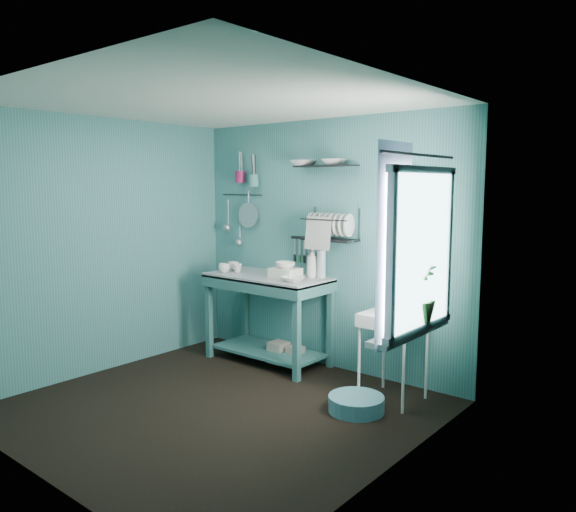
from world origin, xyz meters
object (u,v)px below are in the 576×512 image
Objects in this scene: work_counter at (268,319)px; mug_mid at (237,268)px; storage_tin_large at (279,352)px; storage_tin_small at (295,356)px; mug_left at (224,268)px; colander at (248,215)px; water_bottle at (321,264)px; potted_plant at (416,294)px; floor_basin at (356,404)px; mug_right at (233,266)px; hotplate_stand at (393,357)px; frying_pan at (394,309)px; utensil_cup_magenta at (240,177)px; dish_rack at (330,224)px; utensil_cup_teal at (254,181)px; wash_tub at (285,273)px; soap_bottle at (312,262)px.

mug_mid reaches higher than work_counter.
storage_tin_large reaches higher than storage_tin_small.
mug_left is 0.14m from mug_mid.
water_bottle is at bearing -2.18° from colander.
water_bottle is at bearing 149.51° from potted_plant.
mug_left is at bearing 169.19° from floor_basin.
mug_right is at bearing -172.58° from work_counter.
hotplate_stand is at bearing -18.13° from water_bottle.
work_counter is 1.57m from floor_basin.
frying_pan reaches higher than storage_tin_small.
work_counter reaches higher than floor_basin.
dish_rack is at bearing -2.27° from utensil_cup_magenta.
water_bottle is 1.40× the size of storage_tin_small.
dish_rack is at bearing 161.72° from frying_pan.
mug_left is 0.95× the size of utensil_cup_teal.
hotplate_stand is at bearing 3.30° from work_counter.
frying_pan is (1.91, -0.05, -0.16)m from mug_mid.
utensil_cup_magenta is 0.27× the size of potted_plant.
mug_mid is (-0.38, -0.06, 0.51)m from work_counter.
colander is at bearing 113.70° from mug_mid.
storage_tin_small is at bearing 8.53° from storage_tin_large.
utensil_cup_teal reaches higher than wash_tub.
mug_left is at bearing 174.97° from hotplate_stand.
potted_plant reaches higher than water_bottle.
storage_tin_small is (0.78, 0.24, -0.87)m from mug_left.
mug_mid is (0.10, 0.10, -0.00)m from mug_left.
potted_plant is 2.08m from storage_tin_small.
potted_plant is 2.40× the size of storage_tin_small.
floor_basin is at bearing -12.77° from work_counter.
storage_tin_large is (-0.55, -0.13, -1.36)m from dish_rack.
utensil_cup_teal is at bearing 79.17° from mug_left.
floor_basin is (1.12, -0.60, -0.04)m from storage_tin_small.
hotplate_stand is at bearing -3.11° from mug_right.
floor_basin is (1.00, -0.72, -1.01)m from soap_bottle.
soap_bottle is 2.30× the size of utensil_cup_teal.
soap_bottle is 0.99m from storage_tin_small.
wash_tub reaches higher than hotplate_stand.
dish_rack is at bearing 15.83° from storage_tin_small.
work_counter is 10.60× the size of mug_left.
water_bottle is 0.58× the size of potted_plant.
work_counter is 1.53m from hotplate_stand.
frying_pan is 2.44m from utensil_cup_magenta.
colander is 2.71m from potted_plant.
utensil_cup_teal is at bearing 177.95° from soap_bottle.
mug_right is 1.19m from storage_tin_small.
floor_basin is (-0.10, -0.41, -0.32)m from hotplate_stand.
hotplate_stand reaches higher than storage_tin_small.
mug_left is 0.61× the size of storage_tin_small.
storage_tin_small is at bearing 171.20° from frying_pan.
potted_plant reaches higher than frying_pan.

